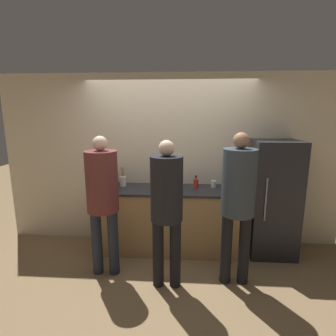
# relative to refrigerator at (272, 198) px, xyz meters

# --- Properties ---
(ground_plane) EXTENTS (14.00, 14.00, 0.00)m
(ground_plane) POSITION_rel_refrigerator_xyz_m (-1.48, -0.36, -0.83)
(ground_plane) COLOR #8C704C
(wall_back) EXTENTS (5.20, 0.06, 2.60)m
(wall_back) POSITION_rel_refrigerator_xyz_m (-1.48, 0.32, 0.47)
(wall_back) COLOR beige
(wall_back) RESTS_ON ground_plane
(counter) EXTENTS (2.10, 0.67, 0.94)m
(counter) POSITION_rel_refrigerator_xyz_m (-1.48, 0.01, -0.35)
(counter) COLOR tan
(counter) RESTS_ON ground_plane
(refrigerator) EXTENTS (0.64, 0.63, 1.66)m
(refrigerator) POSITION_rel_refrigerator_xyz_m (0.00, 0.00, 0.00)
(refrigerator) COLOR #232328
(refrigerator) RESTS_ON ground_plane
(person_left) EXTENTS (0.38, 0.38, 1.76)m
(person_left) POSITION_rel_refrigerator_xyz_m (-2.24, -0.67, 0.24)
(person_left) COLOR #232838
(person_left) RESTS_ON ground_plane
(person_center) EXTENTS (0.36, 0.36, 1.73)m
(person_center) POSITION_rel_refrigerator_xyz_m (-1.45, -0.88, 0.22)
(person_center) COLOR black
(person_center) RESTS_ON ground_plane
(person_right) EXTENTS (0.38, 0.38, 1.81)m
(person_right) POSITION_rel_refrigerator_xyz_m (-0.64, -0.75, 0.28)
(person_right) COLOR black
(person_right) RESTS_ON ground_plane
(fruit_bowl) EXTENTS (0.29, 0.29, 0.14)m
(fruit_bowl) POSITION_rel_refrigerator_xyz_m (-1.42, 0.01, 0.17)
(fruit_bowl) COLOR beige
(fruit_bowl) RESTS_ON counter
(utensil_crock) EXTENTS (0.09, 0.09, 0.29)m
(utensil_crock) POSITION_rel_refrigerator_xyz_m (-2.18, 0.09, 0.20)
(utensil_crock) COLOR silver
(utensil_crock) RESTS_ON counter
(bottle_red) EXTENTS (0.08, 0.08, 0.19)m
(bottle_red) POSITION_rel_refrigerator_xyz_m (-1.09, 0.06, 0.19)
(bottle_red) COLOR red
(bottle_red) RESTS_ON counter
(cup_white) EXTENTS (0.08, 0.08, 0.10)m
(cup_white) POSITION_rel_refrigerator_xyz_m (-0.83, 0.11, 0.17)
(cup_white) COLOR white
(cup_white) RESTS_ON counter
(potted_plant) EXTENTS (0.13, 0.13, 0.24)m
(potted_plant) POSITION_rel_refrigerator_xyz_m (-2.33, 0.13, 0.25)
(potted_plant) COLOR #3D3D42
(potted_plant) RESTS_ON counter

